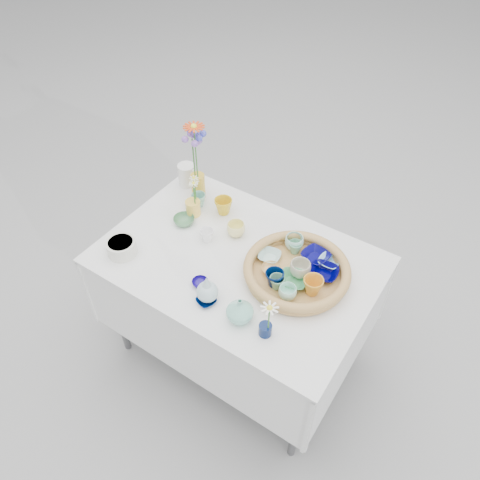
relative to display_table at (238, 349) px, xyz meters
The scene contains 34 objects.
ground 0.00m from the display_table, ahead, with size 80.00×80.00×0.00m, color #9D9C98.
display_table is the anchor object (origin of this frame).
wicker_tray 0.85m from the display_table, 10.12° to the left, with size 0.47×0.47×0.08m, color #A37D37, non-canonical shape.
tray_ceramic_0 0.87m from the display_table, 31.40° to the left, with size 0.12×0.12×0.03m, color #080656.
tray_ceramic_1 0.89m from the display_table, 16.76° to the left, with size 0.13×0.13×0.03m, color #01003E.
tray_ceramic_2 0.91m from the display_table, ahead, with size 0.09×0.09×0.08m, color gold.
tray_ceramic_3 0.85m from the display_table, ahead, with size 0.12×0.12×0.03m, color #43945C.
tray_ceramic_4 0.85m from the display_table, 14.04° to the right, with size 0.07×0.07×0.06m, color #67A57D.
tray_ceramic_5 0.81m from the display_table, 28.58° to the left, with size 0.10×0.10×0.02m, color #A8CFC4.
tray_ceramic_6 0.86m from the display_table, 45.25° to the left, with size 0.09×0.09×0.07m, color #AFE8D6.
tray_ceramic_7 0.87m from the display_table, 11.11° to the left, with size 0.09×0.09×0.07m, color beige.
tray_ceramic_8 0.90m from the display_table, 27.23° to the left, with size 0.10×0.10×0.02m, color #95DCFF.
tray_ceramic_9 0.85m from the display_table, 13.38° to the right, with size 0.08×0.08×0.08m, color #01133C.
tray_ceramic_10 0.82m from the display_table, ahead, with size 0.09×0.09×0.03m, color tan.
tray_ceramic_11 0.87m from the display_table, 15.14° to the right, with size 0.08×0.08×0.06m, color #ABE9D1.
tray_ceramic_12 0.85m from the display_table, 39.23° to the left, with size 0.06×0.06×0.06m, color #62A57C.
loose_ceramic_0 0.87m from the display_table, 136.40° to the left, with size 0.09×0.09×0.09m, color gold.
loose_ceramic_1 0.82m from the display_table, 126.71° to the left, with size 0.09×0.09×0.07m, color #FFF48F.
loose_ceramic_2 0.86m from the display_table, behind, with size 0.11×0.11×0.03m, color #4B8153.
loose_ceramic_3 0.82m from the display_table, behind, with size 0.07×0.07×0.06m, color white.
loose_ceramic_4 0.81m from the display_table, 102.93° to the right, with size 0.07×0.07×0.02m, color #15076F.
loose_ceramic_5 0.91m from the display_table, 151.48° to the left, with size 0.07×0.07×0.07m, color #76B7A1.
loose_ceramic_6 0.83m from the display_table, 83.73° to the right, with size 0.08×0.08×0.02m, color #001040.
fluted_bowl 0.97m from the display_table, 150.30° to the right, with size 0.14×0.14×0.07m, color silver, non-canonical shape.
bud_vase_paleblue 0.88m from the display_table, 84.51° to the right, with size 0.09×0.09×0.14m, color #ACCBCE, non-canonical shape.
bud_vase_seafoam 0.89m from the display_table, 54.54° to the right, with size 0.11×0.11×0.12m, color #7ECAB1.
bud_vase_cobalt 0.90m from the display_table, 41.17° to the right, with size 0.05×0.05×0.05m, color #05153E.
single_daisy 0.98m from the display_table, 40.25° to the right, with size 0.08×0.08×0.15m, color white, non-canonical shape.
tall_vase_yellow 0.97m from the display_table, 148.04° to the left, with size 0.07×0.07×0.14m, color gold.
gerbera 1.16m from the display_table, 148.55° to the left, with size 0.12×0.12×0.31m, color #DB4215, non-canonical shape.
hydrangea 1.13m from the display_table, 149.17° to the left, with size 0.09×0.09×0.30m, color #444DD0, non-canonical shape.
white_pitcher 1.04m from the display_table, 149.90° to the left, with size 0.13×0.09×0.12m, color white, non-canonical shape.
daisy_cup 0.89m from the display_table, 159.41° to the left, with size 0.08×0.08×0.08m, color #FFCB4B.
daisy_posy 0.99m from the display_table, 157.54° to the left, with size 0.08×0.08×0.14m, color white, non-canonical shape.
Camera 1 is at (0.83, -1.23, 2.34)m, focal length 35.00 mm.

